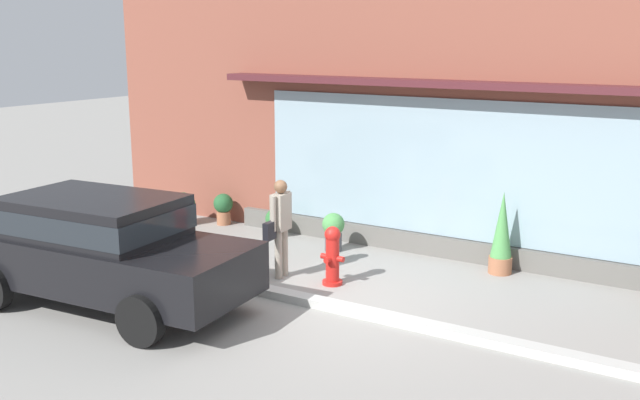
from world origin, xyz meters
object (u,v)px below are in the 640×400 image
Objects in this scene: pedestrian_with_handbag at (280,222)px; potted_plant_near_hydrant at (183,209)px; parked_car_black at (101,244)px; fire_hydrant at (332,255)px; potted_plant_window_center at (275,222)px; potted_plant_window_right at (502,234)px; potted_plant_doorstep at (333,230)px; potted_plant_by_entrance at (223,207)px.

pedestrian_with_handbag is 2.38× the size of potted_plant_near_hydrant.
parked_car_black is at bearing -62.00° from potted_plant_near_hydrant.
parked_car_black is (-2.33, -2.46, 0.43)m from fire_hydrant.
fire_hydrant is at bearing -19.31° from potted_plant_near_hydrant.
potted_plant_near_hydrant is 2.16m from potted_plant_window_center.
parked_car_black is at bearing -133.39° from fire_hydrant.
potted_plant_window_right reaches higher than potted_plant_doorstep.
potted_plant_window_center is at bearing 142.68° from fire_hydrant.
potted_plant_window_center is at bearing 171.89° from potted_plant_doorstep.
parked_car_black is at bearing -72.06° from potted_plant_by_entrance.
potted_plant_window_right is at bearing 43.08° from fire_hydrant.
potted_plant_near_hydrant is 3.56m from potted_plant_doorstep.
potted_plant_doorstep is (-2.94, -0.34, -0.27)m from potted_plant_window_right.
potted_plant_by_entrance is at bearing 31.72° from potted_plant_near_hydrant.
fire_hydrant is 0.68× the size of potted_plant_window_right.
potted_plant_near_hydrant is at bearing -174.70° from potted_plant_window_center.
potted_plant_window_right is at bearing 122.08° from pedestrian_with_handbag.
potted_plant_doorstep reaches higher than potted_plant_by_entrance.
pedestrian_with_handbag is at bearing -52.93° from potted_plant_window_center.
parked_car_black is 6.66× the size of potted_plant_near_hydrant.
potted_plant_by_entrance is 2.89m from potted_plant_doorstep.
potted_plant_by_entrance is at bearing 170.96° from potted_plant_window_center.
potted_plant_by_entrance reaches higher than potted_plant_window_center.
parked_car_black reaches higher than potted_plant_near_hydrant.
potted_plant_doorstep is at bearing -8.11° from potted_plant_window_center.
fire_hydrant is at bearing 96.26° from pedestrian_with_handbag.
potted_plant_near_hydrant is at bearing 113.42° from parked_car_black.
potted_plant_window_right is at bearing 1.84° from potted_plant_window_center.
parked_car_black reaches higher than potted_plant_by_entrance.
fire_hydrant is 3.41m from parked_car_black.
pedestrian_with_handbag reaches higher than potted_plant_window_right.
pedestrian_with_handbag reaches higher than potted_plant_window_center.
parked_car_black is (-1.45, -2.32, -0.02)m from pedestrian_with_handbag.
pedestrian_with_handbag is (-0.87, -0.14, 0.44)m from fire_hydrant.
parked_car_black is 6.39× the size of potted_plant_doorstep.
potted_plant_window_center is (-2.31, 1.76, -0.18)m from fire_hydrant.
fire_hydrant is 1.68× the size of potted_plant_window_center.
potted_plant_window_center is at bearing 85.27° from parked_car_black.
fire_hydrant is at bearing -136.92° from potted_plant_window_right.
fire_hydrant is 1.34× the size of potted_plant_doorstep.
pedestrian_with_handbag is 3.57m from potted_plant_window_right.
parked_car_black is 4.59m from potted_plant_near_hydrant.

